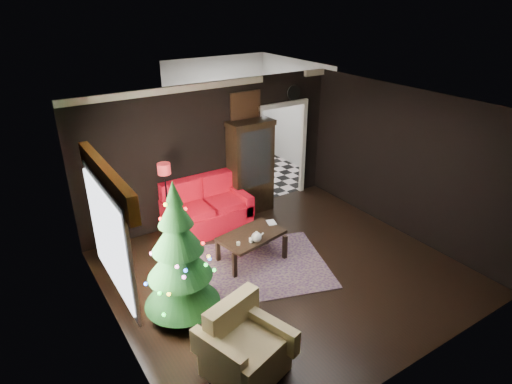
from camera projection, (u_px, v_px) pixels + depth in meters
floor at (285, 272)px, 7.36m from camera, size 5.50×5.50×0.00m
ceiling at (290, 110)px, 6.18m from camera, size 5.50×5.50×0.00m
wall_back at (213, 152)px, 8.68m from camera, size 5.50×0.00×5.50m
wall_front at (420, 279)px, 4.87m from camera, size 5.50×0.00×5.50m
wall_left at (111, 250)px, 5.42m from camera, size 0.00×5.50×5.50m
wall_right at (405, 163)px, 8.13m from camera, size 0.00×5.50×5.50m
doorway at (281, 153)px, 9.66m from camera, size 1.10×0.10×2.10m
left_window at (109, 238)px, 5.57m from camera, size 0.05×1.60×1.40m
valance at (106, 178)px, 5.26m from camera, size 0.12×2.10×0.35m
kitchen_floor at (246, 175)px, 11.25m from camera, size 3.00×3.00×0.00m
kitchen_window at (217, 99)px, 11.63m from camera, size 0.70×0.06×0.70m
rug at (253, 267)px, 7.48m from camera, size 2.97×2.54×0.01m
loveseat at (207, 206)px, 8.52m from camera, size 1.70×0.90×1.00m
curio_cabinet at (250, 169)px, 9.06m from camera, size 0.90×0.45×1.90m
floor_lamp at (167, 202)px, 7.94m from camera, size 0.26×0.26×1.50m
christmas_tree at (179, 255)px, 5.95m from camera, size 1.27×1.27×2.08m
armchair at (245, 344)px, 5.24m from camera, size 1.09×1.09×0.89m
coffee_table at (251, 247)px, 7.60m from camera, size 1.22×0.87×0.50m
teapot at (256, 237)px, 7.24m from camera, size 0.21×0.21×0.19m
cup_a at (238, 244)px, 7.17m from camera, size 0.07×0.07×0.05m
cup_b at (251, 240)px, 7.27m from camera, size 0.08×0.08×0.06m
book at (267, 219)px, 7.80m from camera, size 0.15×0.06×0.21m
wall_clock at (293, 92)px, 9.19m from camera, size 0.32×0.32×0.06m
painting at (245, 106)px, 8.65m from camera, size 0.62×0.05×0.52m
kitchen_counter at (223, 146)px, 11.97m from camera, size 1.80×0.60×0.90m
kitchen_table at (242, 167)px, 10.71m from camera, size 0.70×0.70×0.75m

